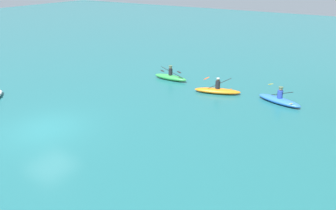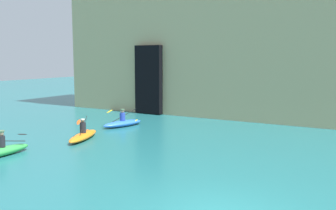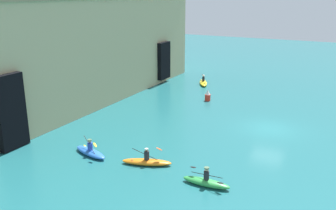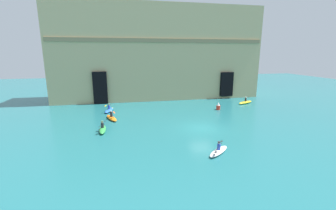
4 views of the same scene
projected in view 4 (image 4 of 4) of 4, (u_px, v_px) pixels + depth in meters
ground_plane at (202, 128)px, 25.59m from camera, size 120.00×120.00×0.00m
cliff_bluff at (158, 53)px, 41.89m from camera, size 37.18×8.49×16.54m
kayak_green at (103, 129)px, 24.42m from camera, size 0.78×2.86×1.16m
kayak_white at (219, 151)px, 19.06m from camera, size 2.64×2.37×1.04m
kayak_blue at (109, 110)px, 32.69m from camera, size 1.57×3.08×1.17m
kayak_orange at (111, 118)px, 28.80m from camera, size 1.82×3.29×1.22m
kayak_yellow at (245, 102)px, 37.92m from camera, size 3.37×2.21×1.13m
marker_buoy at (218, 106)px, 33.69m from camera, size 0.58×0.58×1.14m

